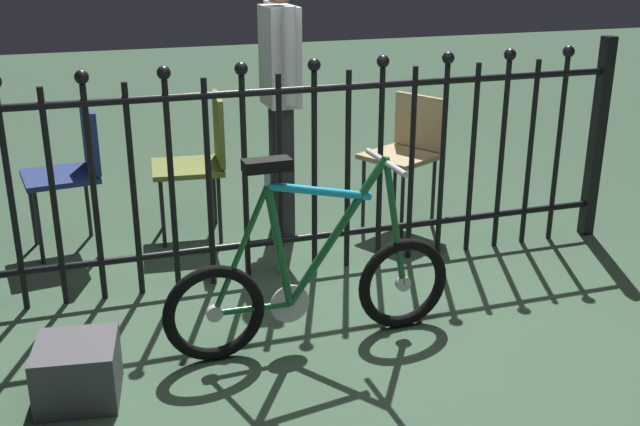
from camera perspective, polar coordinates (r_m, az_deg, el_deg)
The scene contains 8 objects.
ground_plane at distance 3.57m, azimuth 2.76°, elevation -9.45°, with size 20.00×20.00×0.00m, color #39543D.
iron_fence at distance 4.02m, azimuth -2.11°, elevation 3.60°, with size 3.73×0.07×1.21m.
bicycle at distance 3.41m, azimuth -0.60°, elevation -5.30°, with size 1.34×0.40×0.89m.
chair_olive at distance 4.66m, azimuth -8.86°, elevation 4.39°, with size 0.46×0.45×0.87m.
chair_tan at distance 4.83m, azimuth 6.54°, elevation 4.96°, with size 0.53×0.53×0.82m.
chair_navy at distance 4.62m, azimuth -17.96°, elevation 3.46°, with size 0.45×0.45×0.84m.
person_visitor at distance 4.55m, azimuth -2.99°, elevation 9.91°, with size 0.22×0.48×1.61m.
display_crate at distance 3.25m, azimuth -17.62°, elevation -11.18°, with size 0.31×0.31×0.25m, color #4C4C51.
Camera 1 is at (-1.13, -2.89, 1.76)m, focal length 42.90 mm.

